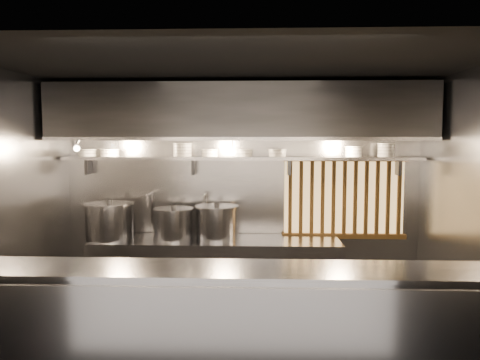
# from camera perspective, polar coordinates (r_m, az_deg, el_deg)

# --- Properties ---
(floor) EXTENTS (4.50, 4.50, 0.00)m
(floor) POSITION_cam_1_polar(r_m,az_deg,el_deg) (4.94, -0.47, -20.35)
(floor) COLOR black
(floor) RESTS_ON ground
(ceiling) EXTENTS (4.50, 4.50, 0.00)m
(ceiling) POSITION_cam_1_polar(r_m,az_deg,el_deg) (4.52, -0.50, 13.71)
(ceiling) COLOR black
(ceiling) RESTS_ON wall_back
(wall_back) EXTENTS (4.50, 0.00, 4.50)m
(wall_back) POSITION_cam_1_polar(r_m,az_deg,el_deg) (6.01, 0.19, -1.85)
(wall_back) COLOR gray
(wall_back) RESTS_ON floor
(wall_left) EXTENTS (0.00, 3.00, 3.00)m
(wall_left) POSITION_cam_1_polar(r_m,az_deg,el_deg) (5.15, -26.44, -3.52)
(wall_left) COLOR gray
(wall_left) RESTS_ON floor
(wall_right) EXTENTS (0.00, 3.00, 3.00)m
(wall_right) POSITION_cam_1_polar(r_m,az_deg,el_deg) (4.96, 26.54, -3.83)
(wall_right) COLOR gray
(wall_right) RESTS_ON floor
(serving_counter) EXTENTS (4.50, 0.56, 1.13)m
(serving_counter) POSITION_cam_1_polar(r_m,az_deg,el_deg) (3.84, -1.19, -18.83)
(serving_counter) COLOR #97979C
(serving_counter) RESTS_ON floor
(cooking_bench) EXTENTS (3.00, 0.70, 0.90)m
(cooking_bench) POSITION_cam_1_polar(r_m,az_deg,el_deg) (5.86, -2.94, -11.54)
(cooking_bench) COLOR #97979C
(cooking_bench) RESTS_ON floor
(bowl_shelf) EXTENTS (4.40, 0.34, 0.04)m
(bowl_shelf) POSITION_cam_1_polar(r_m,az_deg,el_deg) (5.79, 0.13, 2.66)
(bowl_shelf) COLOR #97979C
(bowl_shelf) RESTS_ON wall_back
(exhaust_hood) EXTENTS (4.40, 0.81, 0.65)m
(exhaust_hood) POSITION_cam_1_polar(r_m,az_deg,el_deg) (5.57, 0.05, 8.17)
(exhaust_hood) COLOR #2D2D30
(exhaust_hood) RESTS_ON ceiling
(wood_screen) EXTENTS (1.56, 0.09, 1.04)m
(wood_screen) POSITION_cam_1_polar(r_m,az_deg,el_deg) (6.06, 12.57, -2.10)
(wood_screen) COLOR #FFC672
(wood_screen) RESTS_ON wall_back
(faucet_left) EXTENTS (0.04, 0.30, 0.50)m
(faucet_left) POSITION_cam_1_polar(r_m,az_deg,el_deg) (6.04, -10.84, -2.79)
(faucet_left) COLOR silver
(faucet_left) RESTS_ON wall_back
(faucet_right) EXTENTS (0.04, 0.30, 0.50)m
(faucet_right) POSITION_cam_1_polar(r_m,az_deg,el_deg) (5.92, -4.22, -2.87)
(faucet_right) COLOR silver
(faucet_right) RESTS_ON wall_back
(heat_lamp) EXTENTS (0.25, 0.35, 0.20)m
(heat_lamp) POSITION_cam_1_polar(r_m,az_deg,el_deg) (5.72, -19.49, 4.22)
(heat_lamp) COLOR #97979C
(heat_lamp) RESTS_ON exhaust_hood
(pendant_bulb) EXTENTS (0.09, 0.09, 0.19)m
(pendant_bulb) POSITION_cam_1_polar(r_m,az_deg,el_deg) (5.67, -0.92, 3.44)
(pendant_bulb) COLOR #2D2D30
(pendant_bulb) RESTS_ON exhaust_hood
(stock_pot_left) EXTENTS (0.62, 0.62, 0.42)m
(stock_pot_left) POSITION_cam_1_polar(r_m,az_deg,el_deg) (5.75, -8.12, -5.30)
(stock_pot_left) COLOR #97979C
(stock_pot_left) RESTS_ON cooking_bench
(stock_pot_mid) EXTENTS (0.75, 0.75, 0.48)m
(stock_pot_mid) POSITION_cam_1_polar(r_m,az_deg,el_deg) (5.94, -15.62, -4.82)
(stock_pot_mid) COLOR #97979C
(stock_pot_mid) RESTS_ON cooking_bench
(stock_pot_right) EXTENTS (0.69, 0.69, 0.45)m
(stock_pot_right) POSITION_cam_1_polar(r_m,az_deg,el_deg) (5.73, -2.85, -5.16)
(stock_pot_right) COLOR #97979C
(stock_pot_right) RESTS_ON cooking_bench
(bowl_stack_0) EXTENTS (0.24, 0.24, 0.09)m
(bowl_stack_0) POSITION_cam_1_polar(r_m,az_deg,el_deg) (6.17, -18.14, 3.18)
(bowl_stack_0) COLOR white
(bowl_stack_0) RESTS_ON bowl_shelf
(bowl_stack_1) EXTENTS (0.24, 0.24, 0.09)m
(bowl_stack_1) POSITION_cam_1_polar(r_m,az_deg,el_deg) (6.07, -15.59, 3.22)
(bowl_stack_1) COLOR white
(bowl_stack_1) RESTS_ON bowl_shelf
(bowl_stack_2) EXTENTS (0.24, 0.24, 0.17)m
(bowl_stack_2) POSITION_cam_1_polar(r_m,az_deg,el_deg) (5.86, -7.03, 3.68)
(bowl_stack_2) COLOR white
(bowl_stack_2) RESTS_ON bowl_shelf
(bowl_stack_3) EXTENTS (0.22, 0.22, 0.09)m
(bowl_stack_3) POSITION_cam_1_polar(r_m,az_deg,el_deg) (5.81, -3.69, 3.32)
(bowl_stack_3) COLOR white
(bowl_stack_3) RESTS_ON bowl_shelf
(bowl_stack_4) EXTENTS (0.24, 0.24, 0.09)m
(bowl_stack_4) POSITION_cam_1_polar(r_m,az_deg,el_deg) (5.79, 0.38, 3.32)
(bowl_stack_4) COLOR white
(bowl_stack_4) RESTS_ON bowl_shelf
(bowl_stack_5) EXTENTS (0.23, 0.23, 0.09)m
(bowl_stack_5) POSITION_cam_1_polar(r_m,az_deg,el_deg) (5.79, 4.58, 3.31)
(bowl_stack_5) COLOR white
(bowl_stack_5) RESTS_ON bowl_shelf
(bowl_stack_6) EXTENTS (0.21, 0.21, 0.13)m
(bowl_stack_6) POSITION_cam_1_polar(r_m,az_deg,el_deg) (5.90, 13.66, 3.40)
(bowl_stack_6) COLOR white
(bowl_stack_6) RESTS_ON bowl_shelf
(bowl_stack_7) EXTENTS (0.22, 0.22, 0.17)m
(bowl_stack_7) POSITION_cam_1_polar(r_m,az_deg,el_deg) (5.99, 17.37, 3.52)
(bowl_stack_7) COLOR white
(bowl_stack_7) RESTS_ON bowl_shelf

